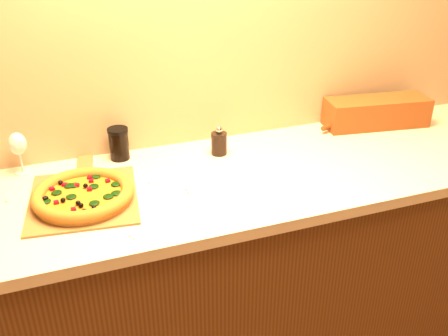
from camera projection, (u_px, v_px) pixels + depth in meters
cabinet at (216, 281)px, 1.99m from camera, size 2.80×0.65×0.86m
countertop at (216, 182)px, 1.78m from camera, size 2.84×0.68×0.04m
pizza_peel at (84, 196)px, 1.65m from camera, size 0.39×0.54×0.01m
pizza at (83, 195)px, 1.60m from camera, size 0.32×0.32×0.05m
pepper_grinder at (219, 143)px, 1.92m from camera, size 0.06×0.06×0.12m
rolling_pin at (351, 118)px, 2.20m from camera, size 0.36×0.15×0.05m
bread_bag at (376, 112)px, 2.16m from camera, size 0.46×0.21×0.12m
wine_glass at (18, 145)px, 1.75m from camera, size 0.06×0.06×0.16m
dark_jar at (119, 144)px, 1.87m from camera, size 0.08×0.08×0.12m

